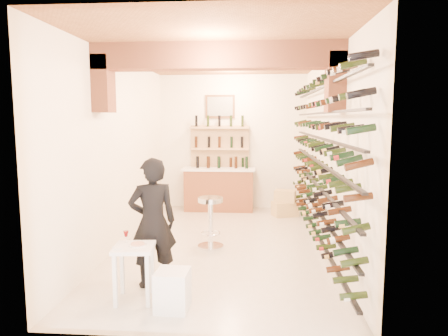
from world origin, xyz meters
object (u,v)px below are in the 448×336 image
object	(u,v)px
white_stool	(173,290)
crate_lower	(285,209)
person	(153,222)
chrome_barstool	(211,218)
back_counter	(219,188)
wine_rack	(315,156)
tasting_table	(134,256)

from	to	relation	value
white_stool	crate_lower	distance (m)	4.86
person	chrome_barstool	world-z (taller)	person
back_counter	crate_lower	size ratio (longest dim) A/B	3.22
wine_rack	tasting_table	xyz separation A→B (m)	(-2.41, -2.19, -1.00)
person	chrome_barstool	distance (m)	1.74
person	tasting_table	bearing A→B (deg)	52.69
crate_lower	person	bearing A→B (deg)	-116.62
wine_rack	back_counter	size ratio (longest dim) A/B	3.35
wine_rack	white_stool	size ratio (longest dim) A/B	12.46
back_counter	white_stool	world-z (taller)	back_counter
wine_rack	crate_lower	distance (m)	2.62
wine_rack	tasting_table	world-z (taller)	wine_rack
person	white_stool	bearing A→B (deg)	98.08
tasting_table	white_stool	bearing A→B (deg)	-28.17
back_counter	crate_lower	distance (m)	1.63
wine_rack	chrome_barstool	size ratio (longest dim) A/B	6.66
white_stool	person	bearing A→B (deg)	120.63
wine_rack	crate_lower	xyz separation A→B (m)	(-0.31, 2.20, -1.39)
crate_lower	tasting_table	bearing A→B (deg)	-115.51
back_counter	chrome_barstool	bearing A→B (deg)	-87.81
wine_rack	white_stool	world-z (taller)	wine_rack
tasting_table	chrome_barstool	world-z (taller)	chrome_barstool
white_stool	person	distance (m)	0.97
tasting_table	chrome_barstool	bearing A→B (deg)	65.45
back_counter	chrome_barstool	xyz separation A→B (m)	(0.11, -2.78, -0.04)
person	crate_lower	size ratio (longest dim) A/B	3.18
person	crate_lower	bearing A→B (deg)	-139.17
person	chrome_barstool	xyz separation A→B (m)	(0.57, 1.61, -0.34)
white_stool	chrome_barstool	world-z (taller)	chrome_barstool
back_counter	person	size ratio (longest dim) A/B	1.01
person	chrome_barstool	bearing A→B (deg)	-131.91
white_stool	chrome_barstool	xyz separation A→B (m)	(0.18, 2.26, 0.27)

